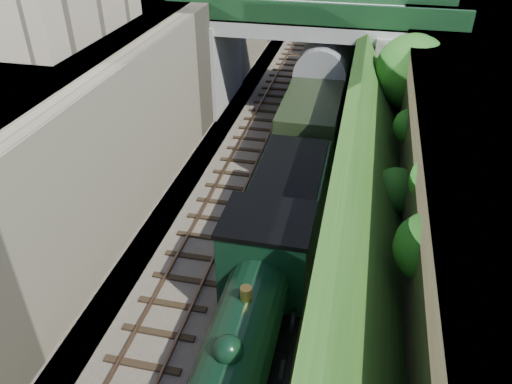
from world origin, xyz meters
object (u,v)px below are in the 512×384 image
Objects in this scene: road_bridge at (322,48)px; tree at (413,74)px; locomotive at (245,339)px; tender at (288,203)px.

tree is (4.97, -5.01, 0.57)m from road_bridge.
tree reaches higher than locomotive.
locomotive is at bearing -107.05° from tree.
tender is (0.26, -13.02, -2.46)m from road_bridge.
tender is at bearing -120.49° from tree.
tender is at bearing 90.00° from locomotive.
locomotive reaches higher than tender.
road_bridge is 2.42× the size of tree.
road_bridge is at bearing 91.13° from tender.
road_bridge is at bearing 90.72° from locomotive.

